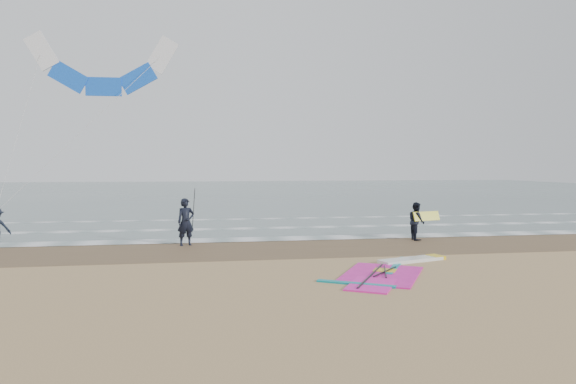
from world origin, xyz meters
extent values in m
plane|color=tan|center=(0.00, 0.00, 0.00)|extent=(120.00, 120.00, 0.00)
cube|color=#47605E|center=(0.00, 48.00, 0.01)|extent=(120.00, 80.00, 0.02)
cube|color=brown|center=(0.00, 6.00, 0.00)|extent=(120.00, 5.00, 0.01)
cube|color=white|center=(0.00, 8.20, 0.03)|extent=(120.00, 1.20, 0.02)
cube|color=white|center=(0.00, 12.00, 0.03)|extent=(120.00, 0.70, 0.02)
cube|color=white|center=(0.00, 16.50, 0.03)|extent=(120.00, 0.50, 0.01)
cube|color=white|center=(2.84, 2.50, 0.06)|extent=(2.38, 1.26, 0.11)
cube|color=yellow|center=(3.86, 2.82, 0.06)|extent=(0.57, 0.66, 0.12)
cube|color=#F81FAF|center=(1.17, 0.65, 0.02)|extent=(3.25, 3.59, 0.04)
cube|color=#F81FAF|center=(0.48, -0.56, 0.02)|extent=(1.80, 2.00, 0.04)
cube|color=#0C8C99|center=(2.10, 1.85, 0.02)|extent=(1.66, 2.67, 0.05)
cube|color=#0C8C99|center=(0.10, -0.37, 0.02)|extent=(1.95, 1.24, 0.05)
cube|color=yellow|center=(1.45, 1.11, 0.02)|extent=(0.84, 0.81, 0.05)
cylinder|color=black|center=(0.80, 0.46, 0.05)|extent=(1.72, 2.92, 0.06)
cylinder|color=black|center=(1.36, 0.83, 0.06)|extent=(1.14, 1.26, 0.04)
cylinder|color=black|center=(1.36, 0.83, 0.06)|extent=(0.55, 1.60, 0.04)
imported|color=black|center=(-4.62, 7.09, 0.94)|extent=(0.79, 0.65, 1.87)
imported|color=black|center=(4.98, 7.09, 0.81)|extent=(0.64, 0.81, 1.61)
cylinder|color=black|center=(-4.32, 7.09, 1.37)|extent=(0.17, 0.86, 1.82)
cube|color=yellow|center=(5.38, 6.99, 1.02)|extent=(1.30, 0.51, 0.39)
cube|color=white|center=(-11.34, 12.22, 8.49)|extent=(1.59, 0.14, 1.87)
cube|color=blue|center=(-10.18, 12.22, 7.33)|extent=(1.87, 0.14, 1.59)
cube|color=blue|center=(-8.60, 12.22, 6.90)|extent=(1.65, 0.14, 0.88)
cube|color=blue|center=(-7.02, 12.22, 7.33)|extent=(1.87, 0.14, 1.59)
cube|color=white|center=(-5.86, 12.22, 8.49)|extent=(1.59, 0.14, 1.87)
cylinder|color=beige|center=(-11.98, 11.02, 4.83)|extent=(1.32, 2.40, 7.33)
cylinder|color=beige|center=(-9.25, 11.02, 4.83)|extent=(6.79, 2.40, 7.33)
camera|label=1|loc=(-3.80, -13.42, 3.18)|focal=32.00mm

